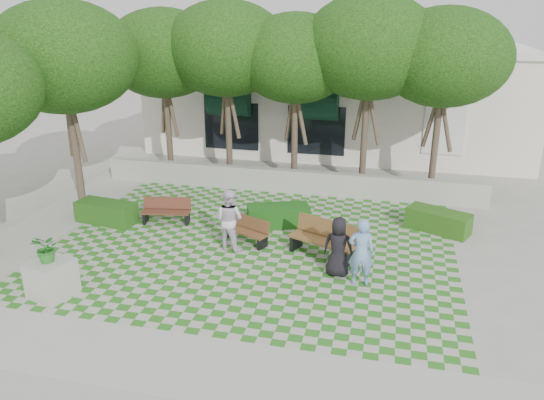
% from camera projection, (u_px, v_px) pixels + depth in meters
% --- Properties ---
extents(ground, '(90.00, 90.00, 0.00)m').
position_uv_depth(ground, '(243.00, 262.00, 15.25)').
color(ground, gray).
rests_on(ground, ground).
extents(lawn, '(12.00, 12.00, 0.00)m').
position_uv_depth(lawn, '(252.00, 247.00, 16.16)').
color(lawn, '#2B721E').
rests_on(lawn, ground).
extents(sidewalk_south, '(16.00, 2.00, 0.01)m').
position_uv_depth(sidewalk_south, '(180.00, 363.00, 10.96)').
color(sidewalk_south, '#9E9B93').
rests_on(sidewalk_south, ground).
extents(sidewalk_west, '(2.00, 12.00, 0.01)m').
position_uv_depth(sidewalk_west, '(45.00, 226.00, 17.71)').
color(sidewalk_west, '#9E9B93').
rests_on(sidewalk_west, ground).
extents(retaining_wall, '(15.00, 0.36, 0.90)m').
position_uv_depth(retaining_wall, '(287.00, 181.00, 20.74)').
color(retaining_wall, '#9E9B93').
rests_on(retaining_wall, ground).
extents(bench_east, '(2.13, 1.41, 1.07)m').
position_uv_depth(bench_east, '(324.00, 240.00, 15.45)').
color(bench_east, brown).
rests_on(bench_east, ground).
extents(bench_mid, '(1.61, 1.08, 0.80)m').
position_uv_depth(bench_mid, '(246.00, 231.00, 16.37)').
color(bench_mid, '#56361D').
rests_on(bench_mid, ground).
extents(bench_west, '(1.68, 0.79, 0.85)m').
position_uv_depth(bench_west, '(167.00, 211.00, 17.85)').
color(bench_west, '#4F271B').
rests_on(bench_west, ground).
extents(hedge_east, '(2.15, 1.57, 0.70)m').
position_uv_depth(hedge_east, '(438.00, 221.00, 17.20)').
color(hedge_east, '#214B14').
rests_on(hedge_east, ground).
extents(hedge_midright, '(2.18, 1.45, 0.71)m').
position_uv_depth(hedge_midright, '(278.00, 216.00, 17.60)').
color(hedge_midright, '#154512').
rests_on(hedge_midright, ground).
extents(hedge_west, '(2.13, 1.07, 0.71)m').
position_uv_depth(hedge_west, '(107.00, 212.00, 17.89)').
color(hedge_west, '#1C4913').
rests_on(hedge_west, ground).
extents(planter_front, '(1.15, 1.15, 1.69)m').
position_uv_depth(planter_front, '(50.00, 271.00, 13.27)').
color(planter_front, '#9E9B93').
rests_on(planter_front, ground).
extents(person_blue, '(0.71, 0.50, 1.85)m').
position_uv_depth(person_blue, '(361.00, 252.00, 13.74)').
color(person_blue, '#6C93C5').
rests_on(person_blue, ground).
extents(person_dark, '(0.85, 0.58, 1.68)m').
position_uv_depth(person_dark, '(338.00, 247.00, 14.23)').
color(person_dark, black).
rests_on(person_dark, ground).
extents(person_white, '(1.07, 0.92, 1.89)m').
position_uv_depth(person_white, '(229.00, 219.00, 15.76)').
color(person_white, silver).
rests_on(person_white, ground).
extents(tree_row, '(17.70, 13.40, 7.41)m').
position_uv_depth(tree_row, '(237.00, 56.00, 19.27)').
color(tree_row, '#47382B').
rests_on(tree_row, ground).
extents(building, '(18.00, 8.92, 5.15)m').
position_uv_depth(building, '(337.00, 96.00, 27.00)').
color(building, silver).
rests_on(building, ground).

